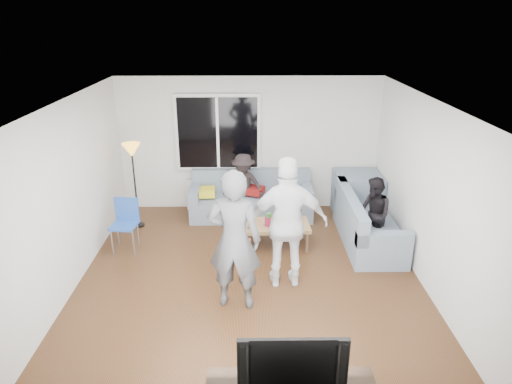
{
  "coord_description": "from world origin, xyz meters",
  "views": [
    {
      "loc": [
        0.02,
        -5.86,
        3.67
      ],
      "look_at": [
        0.1,
        0.6,
        1.15
      ],
      "focal_mm": 32.25,
      "sensor_mm": 36.0,
      "label": 1
    }
  ],
  "objects_px": {
    "sofa_back_section": "(251,196)",
    "coffee_table": "(276,235)",
    "spectator_right": "(374,214)",
    "television": "(292,358)",
    "floor_lamp": "(135,186)",
    "player_left": "(234,240)",
    "sofa_right_section": "(369,219)",
    "side_chair": "(124,226)",
    "player_right": "(288,224)",
    "spectator_back": "(243,185)"
  },
  "relations": [
    {
      "from": "player_right",
      "to": "side_chair",
      "type": "bearing_deg",
      "value": -24.53
    },
    {
      "from": "spectator_right",
      "to": "spectator_back",
      "type": "xyz_separation_m",
      "value": [
        -2.14,
        1.37,
        0.0
      ]
    },
    {
      "from": "coffee_table",
      "to": "spectator_right",
      "type": "bearing_deg",
      "value": -4.69
    },
    {
      "from": "sofa_back_section",
      "to": "player_right",
      "type": "xyz_separation_m",
      "value": [
        0.5,
        -2.38,
        0.53
      ]
    },
    {
      "from": "player_right",
      "to": "spectator_back",
      "type": "distance_m",
      "value": 2.52
    },
    {
      "from": "floor_lamp",
      "to": "television",
      "type": "height_order",
      "value": "floor_lamp"
    },
    {
      "from": "floor_lamp",
      "to": "spectator_right",
      "type": "bearing_deg",
      "value": -12.83
    },
    {
      "from": "side_chair",
      "to": "television",
      "type": "height_order",
      "value": "television"
    },
    {
      "from": "spectator_back",
      "to": "television",
      "type": "xyz_separation_m",
      "value": [
        0.51,
        -4.8,
        0.11
      ]
    },
    {
      "from": "coffee_table",
      "to": "floor_lamp",
      "type": "bearing_deg",
      "value": 162.26
    },
    {
      "from": "floor_lamp",
      "to": "player_left",
      "type": "height_order",
      "value": "player_left"
    },
    {
      "from": "coffee_table",
      "to": "spectator_back",
      "type": "relative_size",
      "value": 0.89
    },
    {
      "from": "coffee_table",
      "to": "player_right",
      "type": "bearing_deg",
      "value": -85.65
    },
    {
      "from": "side_chair",
      "to": "spectator_back",
      "type": "relative_size",
      "value": 0.69
    },
    {
      "from": "player_left",
      "to": "spectator_right",
      "type": "relative_size",
      "value": 1.55
    },
    {
      "from": "floor_lamp",
      "to": "player_left",
      "type": "bearing_deg",
      "value": -53.02
    },
    {
      "from": "coffee_table",
      "to": "spectator_back",
      "type": "distance_m",
      "value": 1.42
    },
    {
      "from": "coffee_table",
      "to": "player_left",
      "type": "xyz_separation_m",
      "value": [
        -0.63,
        -1.67,
        0.76
      ]
    },
    {
      "from": "player_right",
      "to": "spectator_right",
      "type": "bearing_deg",
      "value": -147.38
    },
    {
      "from": "sofa_back_section",
      "to": "player_left",
      "type": "relative_size",
      "value": 1.2
    },
    {
      "from": "floor_lamp",
      "to": "player_right",
      "type": "height_order",
      "value": "player_right"
    },
    {
      "from": "spectator_back",
      "to": "television",
      "type": "distance_m",
      "value": 4.83
    },
    {
      "from": "sofa_back_section",
      "to": "coffee_table",
      "type": "distance_m",
      "value": 1.3
    },
    {
      "from": "side_chair",
      "to": "player_right",
      "type": "distance_m",
      "value": 2.84
    },
    {
      "from": "player_right",
      "to": "spectator_back",
      "type": "xyz_separation_m",
      "value": [
        -0.65,
        2.41,
        -0.33
      ]
    },
    {
      "from": "coffee_table",
      "to": "side_chair",
      "type": "distance_m",
      "value": 2.51
    },
    {
      "from": "player_left",
      "to": "spectator_back",
      "type": "relative_size",
      "value": 1.54
    },
    {
      "from": "sofa_right_section",
      "to": "player_right",
      "type": "bearing_deg",
      "value": 130.73
    },
    {
      "from": "sofa_back_section",
      "to": "coffee_table",
      "type": "height_order",
      "value": "sofa_back_section"
    },
    {
      "from": "sofa_back_section",
      "to": "side_chair",
      "type": "distance_m",
      "value": 2.47
    },
    {
      "from": "sofa_right_section",
      "to": "spectator_right",
      "type": "bearing_deg",
      "value": -180.0
    },
    {
      "from": "side_chair",
      "to": "player_left",
      "type": "relative_size",
      "value": 0.45
    },
    {
      "from": "side_chair",
      "to": "spectator_back",
      "type": "xyz_separation_m",
      "value": [
        1.93,
        1.36,
        0.19
      ]
    },
    {
      "from": "sofa_back_section",
      "to": "side_chair",
      "type": "height_order",
      "value": "side_chair"
    },
    {
      "from": "player_right",
      "to": "television",
      "type": "height_order",
      "value": "player_right"
    },
    {
      "from": "player_right",
      "to": "spectator_right",
      "type": "xyz_separation_m",
      "value": [
        1.49,
        1.04,
        -0.34
      ]
    },
    {
      "from": "sofa_right_section",
      "to": "coffee_table",
      "type": "distance_m",
      "value": 1.6
    },
    {
      "from": "sofa_back_section",
      "to": "spectator_back",
      "type": "bearing_deg",
      "value": 168.4
    },
    {
      "from": "sofa_right_section",
      "to": "floor_lamp",
      "type": "xyz_separation_m",
      "value": [
        -4.07,
        0.69,
        0.36
      ]
    },
    {
      "from": "sofa_back_section",
      "to": "television",
      "type": "distance_m",
      "value": 4.79
    },
    {
      "from": "coffee_table",
      "to": "floor_lamp",
      "type": "distance_m",
      "value": 2.68
    },
    {
      "from": "player_right",
      "to": "player_left",
      "type": "bearing_deg",
      "value": 32.32
    },
    {
      "from": "side_chair",
      "to": "floor_lamp",
      "type": "distance_m",
      "value": 0.98
    },
    {
      "from": "sofa_back_section",
      "to": "floor_lamp",
      "type": "xyz_separation_m",
      "value": [
        -2.08,
        -0.41,
        0.36
      ]
    },
    {
      "from": "sofa_right_section",
      "to": "television",
      "type": "bearing_deg",
      "value": 156.04
    },
    {
      "from": "spectator_right",
      "to": "television",
      "type": "relative_size",
      "value": 1.24
    },
    {
      "from": "floor_lamp",
      "to": "sofa_back_section",
      "type": "bearing_deg",
      "value": 11.24
    },
    {
      "from": "coffee_table",
      "to": "spectator_back",
      "type": "bearing_deg",
      "value": 114.29
    },
    {
      "from": "side_chair",
      "to": "floor_lamp",
      "type": "relative_size",
      "value": 0.55
    },
    {
      "from": "floor_lamp",
      "to": "television",
      "type": "distance_m",
      "value": 4.99
    }
  ]
}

